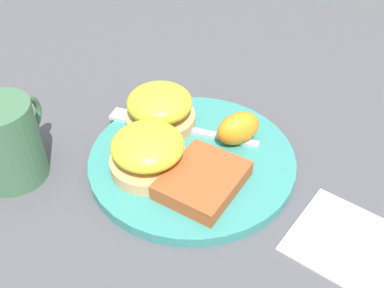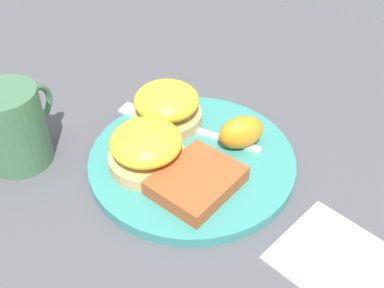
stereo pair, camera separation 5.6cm
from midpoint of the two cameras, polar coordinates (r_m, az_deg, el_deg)
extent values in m
plane|color=#4C4C51|center=(0.58, -2.75, -2.67)|extent=(1.10, 1.10, 0.00)
cylinder|color=teal|center=(0.57, -2.77, -2.16)|extent=(0.26, 0.26, 0.01)
cylinder|color=tan|center=(0.62, -6.60, 3.04)|extent=(0.10, 0.10, 0.02)
ellipsoid|color=yellow|center=(0.60, -6.80, 5.15)|extent=(0.09, 0.09, 0.04)
cylinder|color=tan|center=(0.55, -8.37, -2.55)|extent=(0.10, 0.10, 0.02)
ellipsoid|color=yellow|center=(0.53, -8.65, -0.35)|extent=(0.09, 0.09, 0.04)
cube|color=#AB4F27|center=(0.52, -1.68, -4.74)|extent=(0.12, 0.10, 0.02)
ellipsoid|color=orange|center=(0.58, 3.17, 1.89)|extent=(0.07, 0.07, 0.04)
cube|color=silver|center=(0.59, 0.62, 0.89)|extent=(0.01, 0.11, 0.00)
cube|color=silver|center=(0.64, -10.79, 3.37)|extent=(0.02, 0.04, 0.00)
cylinder|color=#42704C|center=(0.58, -25.11, 0.01)|extent=(0.08, 0.08, 0.10)
torus|color=#42704C|center=(0.61, -22.68, 3.07)|extent=(0.05, 0.01, 0.05)
cube|color=white|center=(0.51, 15.98, -11.84)|extent=(0.14, 0.14, 0.00)
camera|label=1|loc=(0.03, -92.87, -2.46)|focal=42.00mm
camera|label=2|loc=(0.03, 87.13, 2.46)|focal=42.00mm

